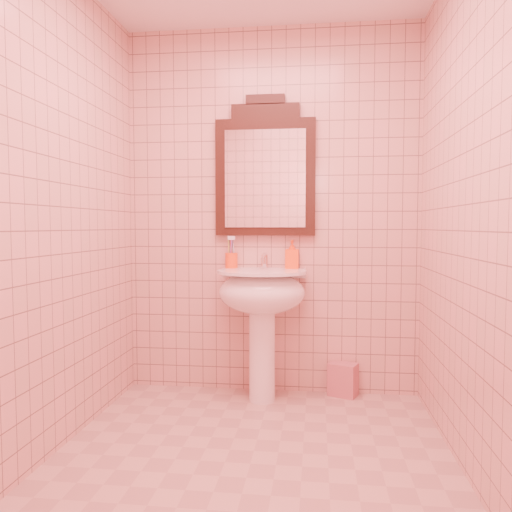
# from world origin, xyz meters

# --- Properties ---
(floor) EXTENTS (2.20, 2.20, 0.00)m
(floor) POSITION_xyz_m (0.00, 0.00, 0.00)
(floor) COLOR tan
(floor) RESTS_ON ground
(back_wall) EXTENTS (2.00, 0.02, 2.50)m
(back_wall) POSITION_xyz_m (0.00, 1.10, 1.25)
(back_wall) COLOR #CFA190
(back_wall) RESTS_ON floor
(pedestal_sink) EXTENTS (0.58, 0.58, 0.86)m
(pedestal_sink) POSITION_xyz_m (-0.04, 0.87, 0.66)
(pedestal_sink) COLOR white
(pedestal_sink) RESTS_ON floor
(faucet) EXTENTS (0.04, 0.16, 0.11)m
(faucet) POSITION_xyz_m (-0.04, 1.01, 0.92)
(faucet) COLOR white
(faucet) RESTS_ON pedestal_sink
(mirror) EXTENTS (0.68, 0.06, 0.95)m
(mirror) POSITION_xyz_m (-0.04, 1.07, 1.53)
(mirror) COLOR black
(mirror) RESTS_ON back_wall
(toothbrush_cup) EXTENTS (0.08, 0.08, 0.20)m
(toothbrush_cup) POSITION_xyz_m (-0.27, 1.02, 0.92)
(toothbrush_cup) COLOR #F34714
(toothbrush_cup) RESTS_ON pedestal_sink
(soap_dispenser) EXTENTS (0.09, 0.09, 0.20)m
(soap_dispenser) POSITION_xyz_m (0.15, 1.03, 0.96)
(soap_dispenser) COLOR #FA4F15
(soap_dispenser) RESTS_ON pedestal_sink
(towel) EXTENTS (0.21, 0.18, 0.22)m
(towel) POSITION_xyz_m (0.50, 1.04, 0.11)
(towel) COLOR #C27275
(towel) RESTS_ON floor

